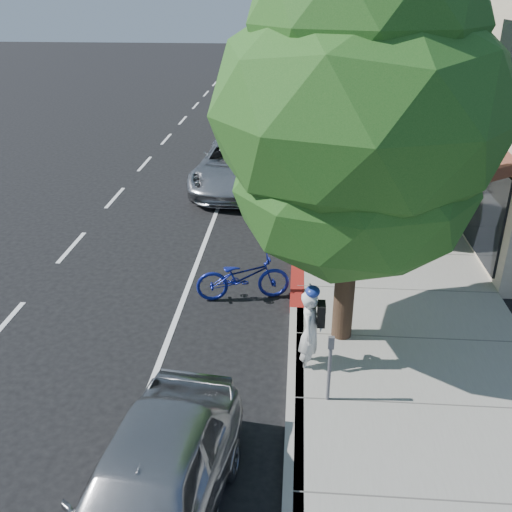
# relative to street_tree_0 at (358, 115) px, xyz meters

# --- Properties ---
(ground) EXTENTS (120.00, 120.00, 0.00)m
(ground) POSITION_rel_street_tree_0_xyz_m (-0.90, 2.00, -4.54)
(ground) COLOR black
(ground) RESTS_ON ground
(sidewalk) EXTENTS (4.60, 56.00, 0.15)m
(sidewalk) POSITION_rel_street_tree_0_xyz_m (1.40, 10.00, -4.46)
(sidewalk) COLOR gray
(sidewalk) RESTS_ON ground
(curb) EXTENTS (0.30, 56.00, 0.15)m
(curb) POSITION_rel_street_tree_0_xyz_m (-0.90, 10.00, -4.46)
(curb) COLOR #9E998E
(curb) RESTS_ON ground
(curb_red_segment) EXTENTS (0.32, 4.00, 0.15)m
(curb_red_segment) POSITION_rel_street_tree_0_xyz_m (-0.90, 3.00, -4.46)
(curb_red_segment) COLOR maroon
(curb_red_segment) RESTS_ON ground
(storefront_building) EXTENTS (10.00, 36.00, 7.00)m
(storefront_building) POSITION_rel_street_tree_0_xyz_m (8.70, 20.00, -1.04)
(storefront_building) COLOR beige
(storefront_building) RESTS_ON ground
(street_tree_0) EXTENTS (5.13, 5.13, 7.54)m
(street_tree_0) POSITION_rel_street_tree_0_xyz_m (0.00, 0.00, 0.00)
(street_tree_0) COLOR black
(street_tree_0) RESTS_ON ground
(street_tree_1) EXTENTS (4.80, 4.80, 7.18)m
(street_tree_1) POSITION_rel_street_tree_0_xyz_m (0.00, 6.00, -0.20)
(street_tree_1) COLOR black
(street_tree_1) RESTS_ON ground
(street_tree_2) EXTENTS (4.54, 4.54, 6.77)m
(street_tree_2) POSITION_rel_street_tree_0_xyz_m (0.00, 12.00, -0.45)
(street_tree_2) COLOR black
(street_tree_2) RESTS_ON ground
(street_tree_3) EXTENTS (5.34, 5.34, 8.41)m
(street_tree_3) POSITION_rel_street_tree_0_xyz_m (-0.00, 18.00, 0.61)
(street_tree_3) COLOR black
(street_tree_3) RESTS_ON ground
(street_tree_4) EXTENTS (4.77, 4.77, 7.94)m
(street_tree_4) POSITION_rel_street_tree_0_xyz_m (0.00, 24.00, 0.39)
(street_tree_4) COLOR black
(street_tree_4) RESTS_ON ground
(street_tree_5) EXTENTS (4.95, 4.95, 7.32)m
(street_tree_5) POSITION_rel_street_tree_0_xyz_m (-0.00, 30.00, -0.13)
(street_tree_5) COLOR black
(street_tree_5) RESTS_ON ground
(cyclist) EXTENTS (0.55, 0.69, 1.66)m
(cyclist) POSITION_rel_street_tree_0_xyz_m (-0.65, -1.00, -3.71)
(cyclist) COLOR silver
(cyclist) RESTS_ON ground
(bicycle) EXTENTS (2.23, 1.15, 1.11)m
(bicycle) POSITION_rel_street_tree_0_xyz_m (-2.14, 1.58, -3.98)
(bicycle) COLOR navy
(bicycle) RESTS_ON ground
(silver_suv) EXTENTS (2.96, 5.84, 1.58)m
(silver_suv) POSITION_rel_street_tree_0_xyz_m (-3.10, 9.46, -3.75)
(silver_suv) COLOR #AAAAAF
(silver_suv) RESTS_ON ground
(dark_sedan) EXTENTS (2.23, 4.81, 1.53)m
(dark_sedan) POSITION_rel_street_tree_0_xyz_m (-2.89, 11.00, -3.78)
(dark_sedan) COLOR black
(dark_sedan) RESTS_ON ground
(white_pickup) EXTENTS (2.62, 5.53, 1.56)m
(white_pickup) POSITION_rel_street_tree_0_xyz_m (-3.04, 22.07, -3.76)
(white_pickup) COLOR white
(white_pickup) RESTS_ON ground
(dark_suv_far) EXTENTS (2.61, 5.60, 1.86)m
(dark_suv_far) POSITION_rel_street_tree_0_xyz_m (-3.10, 26.14, -3.61)
(dark_suv_far) COLOR black
(dark_suv_far) RESTS_ON ground
(near_car_a) EXTENTS (2.26, 4.53, 1.48)m
(near_car_a) POSITION_rel_street_tree_0_xyz_m (-2.73, -4.72, -3.80)
(near_car_a) COLOR #9FA0A4
(near_car_a) RESTS_ON ground
(pedestrian) EXTENTS (0.95, 0.84, 1.63)m
(pedestrian) POSITION_rel_street_tree_0_xyz_m (1.93, 9.12, -3.57)
(pedestrian) COLOR black
(pedestrian) RESTS_ON sidewalk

